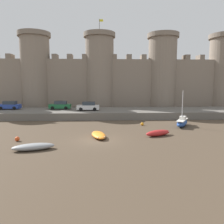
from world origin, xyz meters
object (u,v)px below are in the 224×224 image
Objects in this scene: sailboat_near_channel_right at (182,122)px; car_quay_east at (10,105)px; rowboat_midflat_left at (33,147)px; mooring_buoy_off_centre at (142,124)px; car_quay_west at (88,106)px; rowboat_near_channel_left at (99,135)px; car_quay_centre_east at (60,105)px; rowboat_foreground_centre at (158,133)px; mooring_buoy_near_shore at (17,139)px.

car_quay_east is at bearing 157.51° from sailboat_near_channel_right.
sailboat_near_channel_right is 31.98m from car_quay_east.
rowboat_midflat_left is at bearing -149.04° from sailboat_near_channel_right.
mooring_buoy_off_centre is at bearing 170.85° from sailboat_near_channel_right.
car_quay_west is at bearing 79.58° from rowboat_midflat_left.
sailboat_near_channel_right reaches higher than rowboat_near_channel_left.
rowboat_midflat_left is 25.79m from car_quay_east.
rowboat_midflat_left is at bearing -136.46° from mooring_buoy_off_centre.
car_quay_centre_east is (-14.09, 11.15, 1.79)m from mooring_buoy_off_centre.
rowboat_foreground_centre is 23.14m from car_quay_centre_east.
sailboat_near_channel_right reaches higher than car_quay_centre_east.
rowboat_near_channel_left is at bearing -152.79° from sailboat_near_channel_right.
mooring_buoy_off_centre is 0.11× the size of car_quay_centre_east.
rowboat_foreground_centre is 0.85× the size of car_quay_centre_east.
mooring_buoy_near_shore is at bearing -160.19° from sailboat_near_channel_right.
mooring_buoy_off_centre is 12.42m from car_quay_west.
car_quay_east is at bearing 116.78° from rowboat_midflat_left.
mooring_buoy_near_shore is 17.17m from mooring_buoy_off_centre.
car_quay_west is (-14.14, 9.79, 1.42)m from sailboat_near_channel_right.
sailboat_near_channel_right is 1.26× the size of car_quay_centre_east.
sailboat_near_channel_right reaches higher than car_quay_east.
rowboat_midflat_left is at bearing -63.22° from car_quay_east.
rowboat_midflat_left is 13.92m from rowboat_foreground_centre.
mooring_buoy_off_centre is at bearing 43.54° from rowboat_midflat_left.
rowboat_foreground_centre reaches higher than rowboat_midflat_left.
car_quay_east is (-24.56, 17.89, 1.66)m from rowboat_foreground_centre.
rowboat_near_channel_left is 7.51m from rowboat_midflat_left.
car_quay_east is at bearing 154.64° from mooring_buoy_off_centre.
car_quay_east is at bearing 179.06° from car_quay_centre_east.
rowboat_foreground_centre reaches higher than mooring_buoy_off_centre.
rowboat_foreground_centre is 7.60× the size of mooring_buoy_off_centre.
rowboat_near_channel_left is at bearing -46.34° from car_quay_east.
mooring_buoy_off_centre is 0.11× the size of car_quay_east.
car_quay_centre_east is at bearing 87.33° from mooring_buoy_near_shore.
car_quay_west reaches higher than mooring_buoy_near_shore.
car_quay_west is (6.51, 17.23, 1.77)m from mooring_buoy_near_shore.
car_quay_west and car_quay_centre_east have the same top height.
mooring_buoy_near_shore is (-2.73, 3.31, -0.08)m from rowboat_midflat_left.
car_quay_centre_east is (-19.74, 12.06, 1.42)m from sailboat_near_channel_right.
rowboat_foreground_centre is at bearing -50.18° from car_quay_centre_east.
rowboat_near_channel_left is 0.94× the size of car_quay_east.
sailboat_near_channel_right is at bearing 27.21° from rowboat_near_channel_left.
car_quay_centre_east is at bearing 129.82° from rowboat_foreground_centre.
rowboat_near_channel_left is 8.37× the size of mooring_buoy_off_centre.
mooring_buoy_off_centre is 0.11× the size of car_quay_west.
sailboat_near_channel_right reaches higher than mooring_buoy_near_shore.
rowboat_foreground_centre is 0.85× the size of car_quay_west.
rowboat_near_channel_left is 25.46m from car_quay_east.
mooring_buoy_near_shore is 19.60m from car_quay_centre_east.
sailboat_near_channel_right is at bearing -9.15° from mooring_buoy_off_centre.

